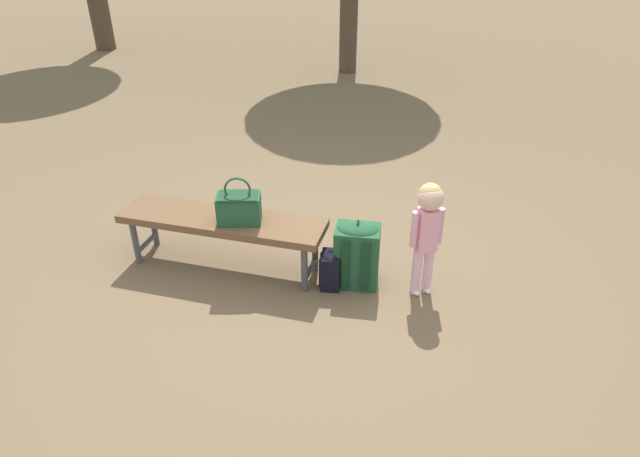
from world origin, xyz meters
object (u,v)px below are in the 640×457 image
object	(u,v)px
handbag	(239,207)
park_bench	(222,224)
backpack_small	(331,268)
child_standing	(428,223)
backpack_large	(357,252)

from	to	relation	value
handbag	park_bench	bearing A→B (deg)	170.90
backpack_small	handbag	bearing A→B (deg)	177.75
child_standing	handbag	bearing A→B (deg)	-177.42
handbag	child_standing	xyz separation A→B (m)	(1.37, 0.06, 0.02)
backpack_large	handbag	bearing A→B (deg)	-175.96
backpack_large	backpack_small	size ratio (longest dim) A/B	1.70
park_bench	handbag	distance (m)	0.25
handbag	backpack_small	distance (m)	0.82
backpack_small	backpack_large	bearing A→B (deg)	27.11
child_standing	backpack_small	distance (m)	0.80
park_bench	handbag	xyz separation A→B (m)	(0.16, -0.03, 0.18)
park_bench	backpack_small	distance (m)	0.90
park_bench	backpack_small	world-z (taller)	park_bench
handbag	backpack_large	size ratio (longest dim) A/B	0.67
backpack_large	backpack_small	xyz separation A→B (m)	(-0.18, -0.09, -0.11)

